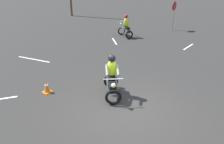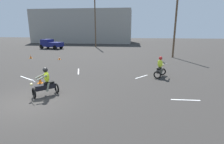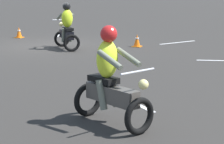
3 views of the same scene
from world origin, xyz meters
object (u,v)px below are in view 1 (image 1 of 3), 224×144
Objects in this scene: motorcycle_rider_foreground at (112,78)px; traffic_cone_near_right at (47,87)px; motorcycle_rider_background at (126,27)px; stop_sign at (174,10)px.

motorcycle_rider_foreground is 2.65m from traffic_cone_near_right.
motorcycle_rider_background reaches higher than traffic_cone_near_right.
motorcycle_rider_foreground is at bearing -164.21° from stop_sign.
motorcycle_rider_background is 0.72× the size of stop_sign.
motorcycle_rider_background is at bearing 17.58° from traffic_cone_near_right.
stop_sign is at bearing 4.81° from motorcycle_rider_background.
traffic_cone_near_right is at bearing -136.80° from motorcycle_rider_background.
motorcycle_rider_foreground is 11.85m from stop_sign.
motorcycle_rider_background is at bearing 159.19° from stop_sign.
stop_sign reaches higher than traffic_cone_near_right.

